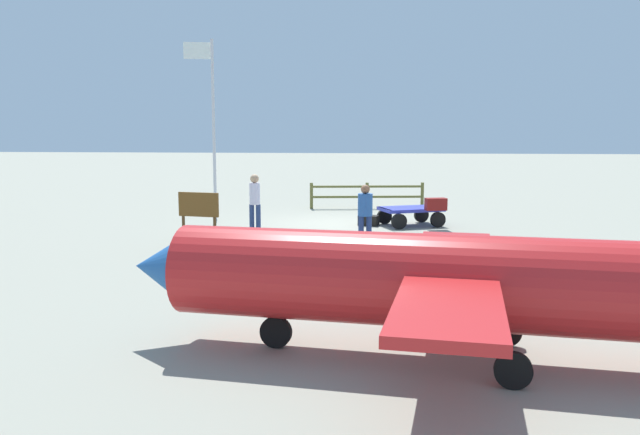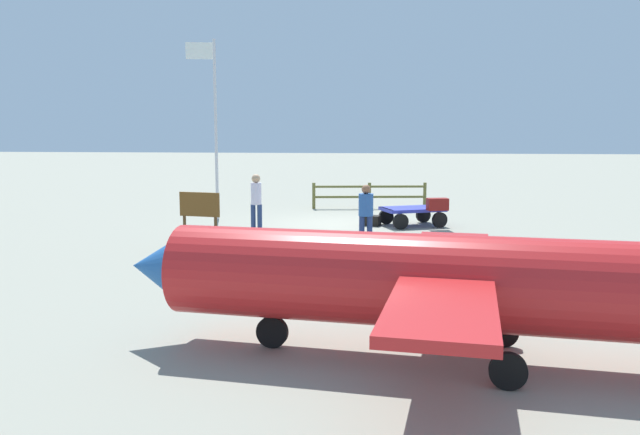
% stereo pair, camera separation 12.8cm
% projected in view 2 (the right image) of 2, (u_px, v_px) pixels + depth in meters
% --- Properties ---
extents(ground_plane, '(120.00, 120.00, 0.00)m').
position_uv_depth(ground_plane, '(336.00, 224.00, 20.41)').
color(ground_plane, gray).
extents(luggage_cart, '(2.12, 1.83, 0.57)m').
position_uv_depth(luggage_cart, '(412.00, 212.00, 19.90)').
color(luggage_cart, '#3138B4').
rests_on(luggage_cart, ground).
extents(suitcase_navy, '(0.67, 0.46, 0.36)m').
position_uv_depth(suitcase_navy, '(437.00, 204.00, 19.18)').
color(suitcase_navy, maroon).
rests_on(suitcase_navy, luggage_cart).
extents(suitcase_olive, '(0.68, 0.53, 0.32)m').
position_uv_depth(suitcase_olive, '(370.00, 221.00, 19.99)').
color(suitcase_olive, black).
rests_on(suitcase_olive, ground).
extents(worker_lead, '(0.40, 0.40, 1.59)m').
position_uv_depth(worker_lead, '(366.00, 210.00, 16.29)').
color(worker_lead, navy).
rests_on(worker_lead, ground).
extents(worker_trailing, '(0.34, 0.34, 1.68)m').
position_uv_depth(worker_trailing, '(256.00, 199.00, 18.66)').
color(worker_trailing, navy).
rests_on(worker_trailing, ground).
extents(airplane_near, '(8.16, 5.89, 2.85)m').
position_uv_depth(airplane_near, '(426.00, 280.00, 8.23)').
color(airplane_near, red).
rests_on(airplane_near, ground).
extents(flagpole, '(0.97, 0.21, 5.83)m').
position_uv_depth(flagpole, '(213.00, 116.00, 20.96)').
color(flagpole, silver).
rests_on(flagpole, ground).
extents(signboard, '(1.10, 0.27, 1.36)m').
position_uv_depth(signboard, '(200.00, 209.00, 16.62)').
color(signboard, '#4C3319').
rests_on(signboard, ground).
extents(wooden_fence, '(4.28, 0.67, 0.97)m').
position_uv_depth(wooden_fence, '(369.00, 193.00, 24.25)').
color(wooden_fence, brown).
rests_on(wooden_fence, ground).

